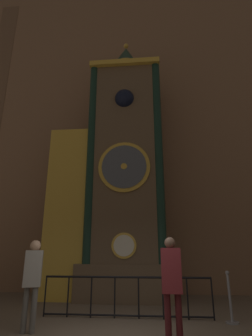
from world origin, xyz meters
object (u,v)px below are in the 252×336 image
Objects in this scene: clock_tower at (114,176)px; visitor_near at (33,275)px; stanchion_post at (231,306)px; visitor_far at (172,280)px.

visitor_near is (-1.16, -3.60, -3.08)m from clock_tower.
stanchion_post is at bearing -4.21° from visitor_near.
stanchion_post is at bearing 52.83° from visitor_far.
visitor_near is at bearing 168.62° from visitor_far.
clock_tower is 5.48m from visitor_far.
visitor_near is at bearing -107.89° from clock_tower.
clock_tower is at bearing 53.40° from visitor_near.
visitor_far is at bearing -69.32° from clock_tower.
visitor_far is (1.60, -4.25, -3.07)m from clock_tower.
clock_tower is 4.88m from visitor_near.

